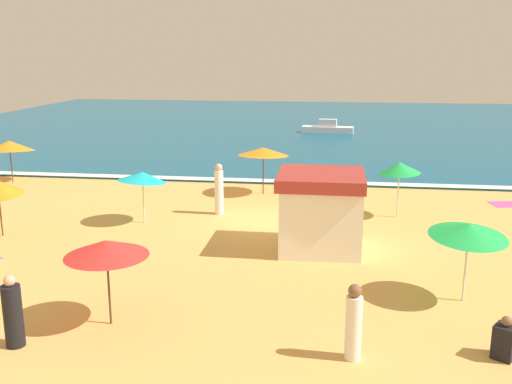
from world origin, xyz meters
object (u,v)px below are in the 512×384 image
(beach_umbrella_1, at_px, (399,168))
(beach_umbrella_5, at_px, (142,177))
(beach_umbrella_4, at_px, (469,230))
(beachgoer_6, at_px, (354,324))
(small_boat_0, at_px, (328,128))
(beach_umbrella_6, at_px, (9,146))
(lifeguard_cabana, at_px, (320,210))
(beach_umbrella_3, at_px, (106,248))
(beachgoer_7, at_px, (219,190))
(beachgoer_0, at_px, (13,314))
(beachgoer_5, at_px, (505,340))
(beach_umbrella_7, at_px, (263,152))

(beach_umbrella_1, xyz_separation_m, beach_umbrella_5, (-9.09, -1.97, -0.18))
(beach_umbrella_1, height_order, beach_umbrella_5, beach_umbrella_1)
(beach_umbrella_4, relative_size, beachgoer_6, 1.49)
(beach_umbrella_5, relative_size, small_boat_0, 0.65)
(small_boat_0, bearing_deg, beach_umbrella_6, -128.14)
(lifeguard_cabana, bearing_deg, beach_umbrella_4, -43.50)
(beach_umbrella_5, relative_size, beachgoer_6, 1.56)
(beach_umbrella_3, bearing_deg, beachgoer_7, 86.04)
(beachgoer_0, relative_size, beachgoer_7, 0.81)
(beach_umbrella_4, distance_m, beachgoer_5, 3.13)
(beachgoer_6, xyz_separation_m, beachgoer_7, (-4.75, 10.16, 0.17))
(beach_umbrella_7, height_order, beachgoer_5, beach_umbrella_7)
(lifeguard_cabana, distance_m, beach_umbrella_4, 5.05)
(beach_umbrella_4, height_order, beachgoer_6, beach_umbrella_4)
(beachgoer_6, bearing_deg, small_boat_0, 91.86)
(beach_umbrella_6, relative_size, beach_umbrella_7, 1.09)
(lifeguard_cabana, height_order, beachgoer_7, lifeguard_cabana)
(beach_umbrella_3, height_order, beach_umbrella_6, beach_umbrella_6)
(beachgoer_0, bearing_deg, small_boat_0, 79.80)
(beachgoer_6, xyz_separation_m, small_boat_0, (-1.06, 32.58, -0.33))
(beach_umbrella_1, xyz_separation_m, beachgoer_0, (-8.88, -11.06, -1.14))
(lifeguard_cabana, relative_size, beach_umbrella_4, 1.12)
(lifeguard_cabana, bearing_deg, beach_umbrella_5, 162.45)
(beach_umbrella_3, height_order, beachgoer_0, beach_umbrella_3)
(beachgoer_7, bearing_deg, beach_umbrella_7, 69.75)
(beach_umbrella_4, bearing_deg, beach_umbrella_3, -163.75)
(lifeguard_cabana, relative_size, beach_umbrella_3, 1.08)
(beachgoer_0, bearing_deg, beachgoer_7, 78.02)
(beach_umbrella_7, bearing_deg, beach_umbrella_3, -98.49)
(lifeguard_cabana, distance_m, beachgoer_7, 5.23)
(beach_umbrella_4, distance_m, beachgoer_6, 4.38)
(lifeguard_cabana, xyz_separation_m, beachgoer_6, (0.86, -6.67, -0.47))
(lifeguard_cabana, bearing_deg, beach_umbrella_1, 55.35)
(lifeguard_cabana, height_order, beach_umbrella_4, lifeguard_cabana)
(beach_umbrella_7, relative_size, small_boat_0, 0.67)
(beachgoer_0, xyz_separation_m, small_boat_0, (5.94, 33.00, -0.29))
(beach_umbrella_1, distance_m, beach_umbrella_6, 17.72)
(beachgoer_5, bearing_deg, beach_umbrella_7, 116.43)
(beach_umbrella_4, bearing_deg, beach_umbrella_6, 148.88)
(lifeguard_cabana, bearing_deg, beachgoer_5, -58.07)
(beach_umbrella_4, bearing_deg, beachgoer_7, 137.32)
(beach_umbrella_4, relative_size, beach_umbrella_6, 0.85)
(beach_umbrella_6, xyz_separation_m, beachgoer_7, (10.72, -4.07, -0.79))
(beach_umbrella_3, distance_m, small_boat_0, 32.08)
(beach_umbrella_3, distance_m, beachgoer_5, 8.55)
(beachgoer_5, bearing_deg, small_boat_0, 97.23)
(beach_umbrella_1, bearing_deg, beach_umbrella_7, 151.57)
(beachgoer_5, relative_size, small_boat_0, 0.24)
(beach_umbrella_6, relative_size, beachgoer_5, 3.08)
(beach_umbrella_4, xyz_separation_m, beachgoer_0, (-9.78, -3.63, -1.10))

